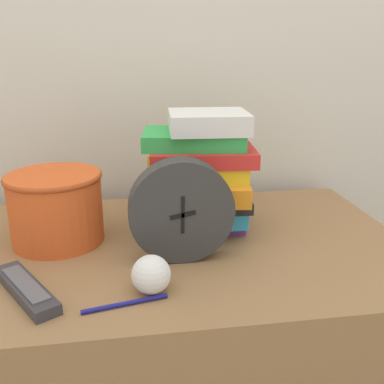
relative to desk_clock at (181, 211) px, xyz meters
The scene contains 7 objects.
wall_back 0.56m from the desk_clock, 98.56° to the left, with size 6.00×0.04×2.40m.
desk_clock is the anchor object (origin of this frame).
book_stack 0.17m from the desk_clock, 67.18° to the left, with size 0.26×0.22×0.27m.
basket 0.29m from the desk_clock, 153.31° to the left, with size 0.20×0.20×0.15m.
tv_remote 0.31m from the desk_clock, 162.03° to the right, with size 0.14×0.19×0.02m.
crumpled_paper_ball 0.15m from the desk_clock, 119.08° to the right, with size 0.07×0.07×0.07m.
pen 0.22m from the desk_clock, 126.71° to the right, with size 0.14×0.04×0.01m.
Camera 1 is at (-0.04, -0.57, 1.19)m, focal length 42.00 mm.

